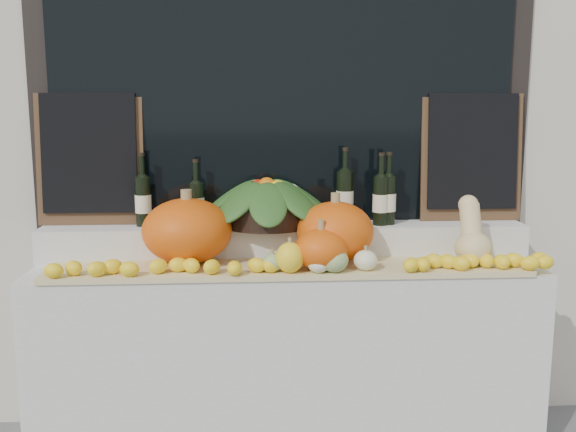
{
  "coord_description": "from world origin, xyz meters",
  "views": [
    {
      "loc": [
        -0.17,
        -1.34,
        1.61
      ],
      "look_at": [
        0.0,
        1.45,
        1.12
      ],
      "focal_mm": 40.0,
      "sensor_mm": 36.0,
      "label": 1
    }
  ],
  "objects_px": {
    "butternut_squash": "(472,237)",
    "produce_bowl": "(267,202)",
    "wine_bottle_tall": "(345,197)",
    "pumpkin_right": "(335,232)",
    "pumpkin_left": "(187,231)"
  },
  "relations": [
    {
      "from": "pumpkin_left",
      "to": "pumpkin_right",
      "type": "relative_size",
      "value": 1.15
    },
    {
      "from": "pumpkin_right",
      "to": "produce_bowl",
      "type": "xyz_separation_m",
      "value": [
        -0.3,
        0.18,
        0.11
      ]
    },
    {
      "from": "pumpkin_left",
      "to": "wine_bottle_tall",
      "type": "relative_size",
      "value": 1.1
    },
    {
      "from": "pumpkin_left",
      "to": "pumpkin_right",
      "type": "xyz_separation_m",
      "value": [
        0.66,
        -0.01,
        -0.01
      ]
    },
    {
      "from": "pumpkin_left",
      "to": "butternut_squash",
      "type": "relative_size",
      "value": 1.34
    },
    {
      "from": "pumpkin_left",
      "to": "wine_bottle_tall",
      "type": "height_order",
      "value": "wine_bottle_tall"
    },
    {
      "from": "pumpkin_left",
      "to": "wine_bottle_tall",
      "type": "xyz_separation_m",
      "value": [
        0.74,
        0.2,
        0.12
      ]
    },
    {
      "from": "pumpkin_right",
      "to": "wine_bottle_tall",
      "type": "relative_size",
      "value": 0.95
    },
    {
      "from": "butternut_squash",
      "to": "pumpkin_right",
      "type": "bearing_deg",
      "value": 173.19
    },
    {
      "from": "wine_bottle_tall",
      "to": "butternut_squash",
      "type": "bearing_deg",
      "value": -28.25
    },
    {
      "from": "pumpkin_right",
      "to": "wine_bottle_tall",
      "type": "bearing_deg",
      "value": 70.91
    },
    {
      "from": "pumpkin_left",
      "to": "pumpkin_right",
      "type": "distance_m",
      "value": 0.66
    },
    {
      "from": "produce_bowl",
      "to": "wine_bottle_tall",
      "type": "relative_size",
      "value": 1.8
    },
    {
      "from": "butternut_squash",
      "to": "produce_bowl",
      "type": "height_order",
      "value": "produce_bowl"
    },
    {
      "from": "butternut_squash",
      "to": "wine_bottle_tall",
      "type": "relative_size",
      "value": 0.82
    }
  ]
}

